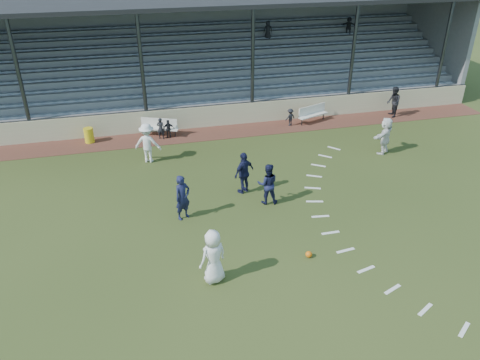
% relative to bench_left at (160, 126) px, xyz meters
% --- Properties ---
extents(ground, '(90.00, 90.00, 0.00)m').
position_rel_bench_left_xyz_m(ground, '(2.40, -10.86, -0.58)').
color(ground, '#2F3C18').
rests_on(ground, ground).
extents(cinder_track, '(34.00, 2.00, 0.02)m').
position_rel_bench_left_xyz_m(cinder_track, '(2.40, -0.36, -0.57)').
color(cinder_track, '#502920').
rests_on(cinder_track, ground).
extents(retaining_wall, '(34.00, 0.18, 1.20)m').
position_rel_bench_left_xyz_m(retaining_wall, '(2.40, 0.69, 0.02)').
color(retaining_wall, '#C1B994').
rests_on(retaining_wall, ground).
extents(bench_left, '(2.00, 1.19, 0.95)m').
position_rel_bench_left_xyz_m(bench_left, '(0.00, 0.00, 0.00)').
color(bench_left, silver).
rests_on(bench_left, cinder_track).
extents(bench_right, '(2.01, 1.16, 0.95)m').
position_rel_bench_left_xyz_m(bench_right, '(8.81, -0.06, 0.00)').
color(bench_right, silver).
rests_on(bench_right, cinder_track).
extents(trash_bin, '(0.49, 0.49, 0.79)m').
position_rel_bench_left_xyz_m(trash_bin, '(-3.70, -0.04, -0.17)').
color(trash_bin, gold).
rests_on(trash_bin, cinder_track).
extents(football, '(0.23, 0.23, 0.23)m').
position_rel_bench_left_xyz_m(football, '(3.93, -12.03, -0.47)').
color(football, '#DA630C').
rests_on(football, ground).
extents(player_white_lead, '(1.08, 0.91, 1.88)m').
position_rel_bench_left_xyz_m(player_white_lead, '(0.53, -12.40, 0.35)').
color(player_white_lead, silver).
rests_on(player_white_lead, ground).
extents(player_navy_lead, '(0.79, 0.71, 1.83)m').
position_rel_bench_left_xyz_m(player_navy_lead, '(0.10, -8.51, 0.33)').
color(player_navy_lead, '#15183A').
rests_on(player_navy_lead, ground).
extents(player_navy_mid, '(0.96, 0.81, 1.75)m').
position_rel_bench_left_xyz_m(player_navy_mid, '(3.60, -8.19, 0.29)').
color(player_navy_mid, '#15183A').
rests_on(player_navy_mid, ground).
extents(player_white_wing, '(1.42, 1.10, 1.94)m').
position_rel_bench_left_xyz_m(player_white_wing, '(-0.83, -3.11, 0.39)').
color(player_white_wing, silver).
rests_on(player_white_wing, ground).
extents(player_navy_wing, '(1.16, 0.96, 1.85)m').
position_rel_bench_left_xyz_m(player_navy_wing, '(2.90, -7.10, 0.34)').
color(player_navy_wing, '#15183A').
rests_on(player_navy_wing, ground).
extents(player_white_back, '(1.71, 1.49, 1.86)m').
position_rel_bench_left_xyz_m(player_white_back, '(10.69, -4.93, 0.35)').
color(player_white_back, silver).
rests_on(player_white_back, ground).
extents(official, '(0.86, 1.00, 1.80)m').
position_rel_bench_left_xyz_m(official, '(13.76, -0.44, 0.34)').
color(official, black).
rests_on(official, cinder_track).
extents(sub_left_near, '(0.50, 0.43, 1.17)m').
position_rel_bench_left_xyz_m(sub_left_near, '(0.02, -0.47, 0.02)').
color(sub_left_near, black).
rests_on(sub_left_near, cinder_track).
extents(sub_left_far, '(0.60, 0.26, 1.01)m').
position_rel_bench_left_xyz_m(sub_left_far, '(0.44, -0.45, -0.06)').
color(sub_left_far, black).
rests_on(sub_left_far, cinder_track).
extents(sub_right, '(0.73, 0.57, 1.00)m').
position_rel_bench_left_xyz_m(sub_right, '(7.35, -0.33, -0.07)').
color(sub_right, black).
rests_on(sub_right, cinder_track).
extents(grandstand, '(34.60, 9.00, 6.61)m').
position_rel_bench_left_xyz_m(grandstand, '(2.41, 5.40, 1.62)').
color(grandstand, gray).
rests_on(grandstand, ground).
extents(penalty_arc, '(3.89, 14.63, 0.01)m').
position_rel_bench_left_xyz_m(penalty_arc, '(6.53, -10.86, -0.58)').
color(penalty_arc, silver).
rests_on(penalty_arc, ground).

